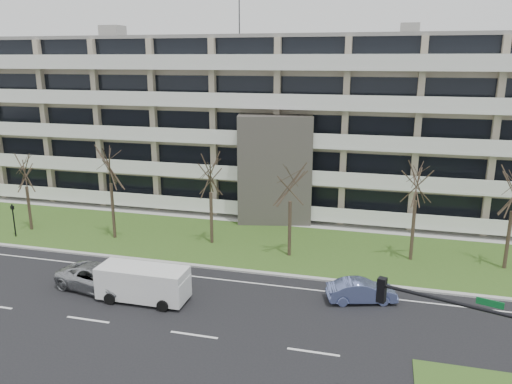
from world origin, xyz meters
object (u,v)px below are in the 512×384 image
(pedestrian_signal, at_px, (13,216))
(traffic_signal, at_px, (466,351))
(silver_pickup, at_px, (99,278))
(blue_sedan, at_px, (361,291))
(white_van, at_px, (144,281))

(pedestrian_signal, bearing_deg, traffic_signal, -1.28)
(traffic_signal, height_order, pedestrian_signal, traffic_signal)
(silver_pickup, relative_size, pedestrian_signal, 2.01)
(blue_sedan, bearing_deg, traffic_signal, -175.95)
(silver_pickup, bearing_deg, pedestrian_signal, 71.63)
(blue_sedan, xyz_separation_m, pedestrian_signal, (-26.46, 4.05, 1.04))
(silver_pickup, relative_size, blue_sedan, 1.36)
(silver_pickup, distance_m, white_van, 3.32)
(silver_pickup, xyz_separation_m, pedestrian_signal, (-11.23, 6.43, 0.95))
(white_van, height_order, traffic_signal, traffic_signal)
(silver_pickup, height_order, blue_sedan, silver_pickup)
(silver_pickup, relative_size, traffic_signal, 0.91)
(blue_sedan, relative_size, white_van, 0.76)
(silver_pickup, xyz_separation_m, blue_sedan, (15.23, 2.38, -0.10))
(silver_pickup, distance_m, traffic_signal, 20.86)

